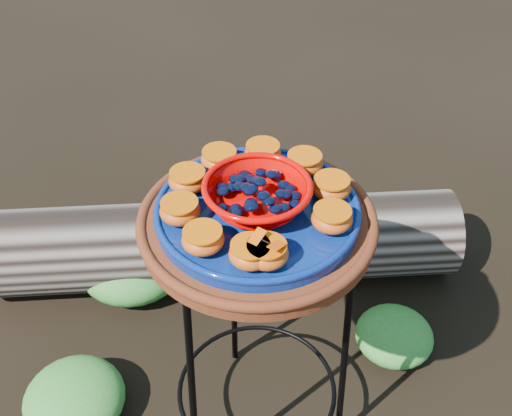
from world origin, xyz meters
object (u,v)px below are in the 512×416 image
object	(u,v)px
red_bowl	(257,196)
driftwood_log	(224,242)
cobalt_plate	(257,212)
terracotta_saucer	(257,225)
plant_stand	(257,340)

from	to	relation	value
red_bowl	driftwood_log	size ratio (longest dim) A/B	0.13
cobalt_plate	driftwood_log	size ratio (longest dim) A/B	0.27
terracotta_saucer	red_bowl	distance (m)	0.07
terracotta_saucer	plant_stand	bearing A→B (deg)	0.00
red_bowl	terracotta_saucer	bearing A→B (deg)	0.00
plant_stand	red_bowl	xyz separation A→B (m)	(0.00, 0.00, 0.44)
terracotta_saucer	cobalt_plate	xyz separation A→B (m)	(0.00, 0.00, 0.03)
terracotta_saucer	driftwood_log	world-z (taller)	terracotta_saucer
plant_stand	cobalt_plate	size ratio (longest dim) A/B	1.76
red_bowl	driftwood_log	bearing A→B (deg)	83.77
cobalt_plate	red_bowl	distance (m)	0.04
plant_stand	red_bowl	bearing A→B (deg)	0.00
terracotta_saucer	red_bowl	bearing A→B (deg)	0.00
cobalt_plate	driftwood_log	distance (m)	0.83
terracotta_saucer	driftwood_log	size ratio (longest dim) A/B	0.31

